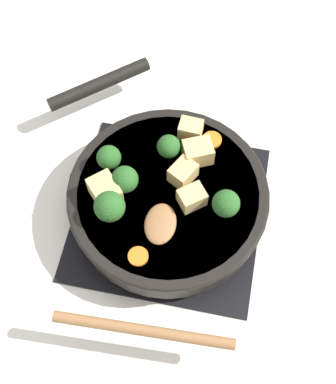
{
  "coord_description": "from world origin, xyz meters",
  "views": [
    {
      "loc": [
        0.07,
        -0.37,
        0.82
      ],
      "look_at": [
        0.0,
        0.0,
        0.08
      ],
      "focal_mm": 50.0,
      "sensor_mm": 36.0,
      "label": 1
    }
  ],
  "objects": [
    {
      "name": "wooden_spoon",
      "position": [
        0.01,
        -0.15,
        0.09
      ],
      "size": [
        0.25,
        0.21,
        0.02
      ],
      "color": "olive",
      "rests_on": "skillet_pan"
    },
    {
      "name": "broccoli_floret_near_spoon",
      "position": [
        -0.08,
        -0.06,
        0.11
      ],
      "size": [
        0.05,
        0.05,
        0.05
      ],
      "color": "#709956",
      "rests_on": "skillet_pan"
    },
    {
      "name": "tofu_cube_back_piece",
      "position": [
        0.02,
        0.03,
        0.1
      ],
      "size": [
        0.05,
        0.05,
        0.03
      ],
      "primitive_type": "cube",
      "rotation": [
        0.0,
        0.0,
        4.21
      ],
      "color": "#DBB770",
      "rests_on": "skillet_pan"
    },
    {
      "name": "ground_plane",
      "position": [
        0.0,
        0.0,
        0.0
      ],
      "size": [
        2.4,
        2.4,
        0.0
      ],
      "primitive_type": "plane",
      "color": "silver"
    },
    {
      "name": "carrot_slice_orange_thin",
      "position": [
        0.05,
        0.11,
        0.08
      ],
      "size": [
        0.03,
        0.03,
        0.01
      ],
      "primitive_type": "cylinder",
      "color": "orange",
      "rests_on": "skillet_pan"
    },
    {
      "name": "tofu_cube_west_chunk",
      "position": [
        0.04,
        -0.01,
        0.09
      ],
      "size": [
        0.05,
        0.05,
        0.03
      ],
      "primitive_type": "cube",
      "rotation": [
        0.0,
        0.0,
        0.66
      ],
      "color": "#DBB770",
      "rests_on": "skillet_pan"
    },
    {
      "name": "tofu_cube_near_handle",
      "position": [
        0.03,
        0.07,
        0.1
      ],
      "size": [
        0.06,
        0.05,
        0.04
      ],
      "primitive_type": "cube",
      "rotation": [
        0.0,
        0.0,
        3.58
      ],
      "color": "#DBB770",
      "rests_on": "skillet_pan"
    },
    {
      "name": "tofu_cube_center_large",
      "position": [
        -0.09,
        -0.03,
        0.1
      ],
      "size": [
        0.06,
        0.06,
        0.04
      ],
      "primitive_type": "cube",
      "rotation": [
        0.0,
        0.0,
        5.45
      ],
      "color": "#DBB770",
      "rests_on": "skillet_pan"
    },
    {
      "name": "broccoli_floret_north_edge",
      "position": [
        -0.1,
        0.03,
        0.11
      ],
      "size": [
        0.04,
        0.04,
        0.05
      ],
      "color": "#709956",
      "rests_on": "skillet_pan"
    },
    {
      "name": "broccoli_floret_center_top",
      "position": [
        -0.07,
        -0.01,
        0.11
      ],
      "size": [
        0.04,
        0.04,
        0.05
      ],
      "color": "#709956",
      "rests_on": "skillet_pan"
    },
    {
      "name": "skillet_pan",
      "position": [
        -0.0,
        0.0,
        0.06
      ],
      "size": [
        0.4,
        0.42,
        0.05
      ],
      "color": "black",
      "rests_on": "front_burner_grate"
    },
    {
      "name": "broccoli_floret_east_rim",
      "position": [
        -0.01,
        0.07,
        0.1
      ],
      "size": [
        0.04,
        0.04,
        0.04
      ],
      "color": "#709956",
      "rests_on": "skillet_pan"
    },
    {
      "name": "broccoli_floret_west_rim",
      "position": [
        0.09,
        -0.02,
        0.11
      ],
      "size": [
        0.04,
        0.04,
        0.05
      ],
      "color": "#709956",
      "rests_on": "skillet_pan"
    },
    {
      "name": "front_burner_grate",
      "position": [
        0.0,
        0.0,
        0.01
      ],
      "size": [
        0.31,
        0.31,
        0.03
      ],
      "color": "black",
      "rests_on": "ground_plane"
    },
    {
      "name": "carrot_slice_near_center",
      "position": [
        -0.02,
        -0.11,
        0.08
      ],
      "size": [
        0.03,
        0.03,
        0.01
      ],
      "primitive_type": "cylinder",
      "color": "orange",
      "rests_on": "skillet_pan"
    },
    {
      "name": "tofu_cube_east_chunk",
      "position": [
        0.02,
        0.11,
        0.09
      ],
      "size": [
        0.04,
        0.03,
        0.03
      ],
      "primitive_type": "cube",
      "rotation": [
        0.0,
        0.0,
        6.23
      ],
      "color": "#DBB770",
      "rests_on": "skillet_pan"
    }
  ]
}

